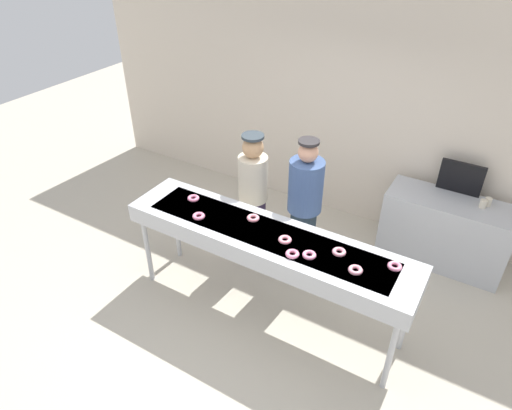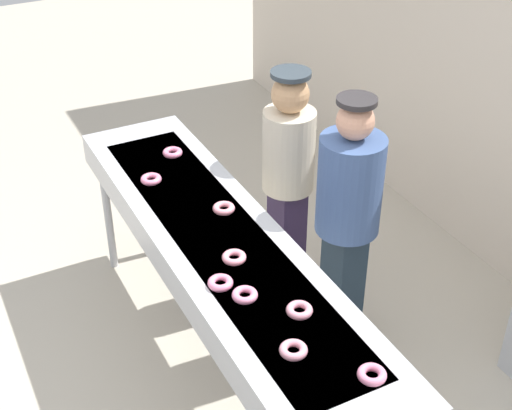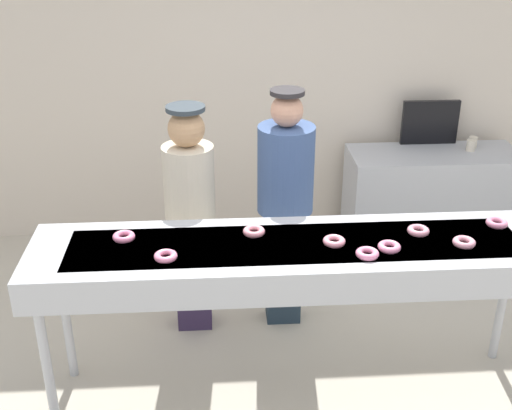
{
  "view_description": "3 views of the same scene",
  "coord_description": "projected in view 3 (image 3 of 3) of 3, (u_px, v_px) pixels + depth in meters",
  "views": [
    {
      "loc": [
        1.7,
        -3.05,
        3.73
      ],
      "look_at": [
        -0.25,
        0.22,
        1.17
      ],
      "focal_mm": 31.93,
      "sensor_mm": 36.0,
      "label": 1
    },
    {
      "loc": [
        2.92,
        -1.29,
        3.35
      ],
      "look_at": [
        -0.07,
        0.25,
        1.16
      ],
      "focal_mm": 51.23,
      "sensor_mm": 36.0,
      "label": 2
    },
    {
      "loc": [
        -0.43,
        -3.2,
        2.83
      ],
      "look_at": [
        -0.21,
        0.21,
        1.2
      ],
      "focal_mm": 45.96,
      "sensor_mm": 36.0,
      "label": 3
    }
  ],
  "objects": [
    {
      "name": "fryer_conveyor",
      "position": [
        295.0,
        258.0,
        3.71
      ],
      "size": [
        2.99,
        0.67,
        1.06
      ],
      "color": "#B7BABF",
      "rests_on": "ground"
    },
    {
      "name": "strawberry_donut_2",
      "position": [
        166.0,
        256.0,
        3.5
      ],
      "size": [
        0.13,
        0.13,
        0.04
      ],
      "primitive_type": "torus",
      "rotation": [
        0.0,
        0.0,
        3.09
      ],
      "color": "pink",
      "rests_on": "fryer_conveyor"
    },
    {
      "name": "paper_cup_1",
      "position": [
        471.0,
        145.0,
        5.51
      ],
      "size": [
        0.07,
        0.07,
        0.1
      ],
      "primitive_type": "cylinder",
      "color": "beige",
      "rests_on": "prep_counter"
    },
    {
      "name": "back_wall",
      "position": [
        265.0,
        66.0,
        5.53
      ],
      "size": [
        8.0,
        0.12,
        3.04
      ],
      "primitive_type": "cube",
      "color": "beige",
      "rests_on": "ground"
    },
    {
      "name": "strawberry_donut_8",
      "position": [
        334.0,
        241.0,
        3.65
      ],
      "size": [
        0.17,
        0.17,
        0.04
      ],
      "primitive_type": "torus",
      "rotation": [
        0.0,
        0.0,
        1.02
      ],
      "color": "pink",
      "rests_on": "fryer_conveyor"
    },
    {
      "name": "strawberry_donut_1",
      "position": [
        124.0,
        237.0,
        3.7
      ],
      "size": [
        0.17,
        0.17,
        0.04
      ],
      "primitive_type": "torus",
      "rotation": [
        0.0,
        0.0,
        0.57
      ],
      "color": "pink",
      "rests_on": "fryer_conveyor"
    },
    {
      "name": "strawberry_donut_4",
      "position": [
        254.0,
        231.0,
        3.75
      ],
      "size": [
        0.18,
        0.18,
        0.04
      ],
      "primitive_type": "torus",
      "rotation": [
        0.0,
        0.0,
        2.31
      ],
      "color": "pink",
      "rests_on": "fryer_conveyor"
    },
    {
      "name": "menu_display",
      "position": [
        430.0,
        122.0,
        5.62
      ],
      "size": [
        0.49,
        0.04,
        0.38
      ],
      "primitive_type": "cube",
      "color": "black",
      "rests_on": "prep_counter"
    },
    {
      "name": "paper_cup_0",
      "position": [
        473.0,
        142.0,
        5.58
      ],
      "size": [
        0.07,
        0.07,
        0.1
      ],
      "primitive_type": "cylinder",
      "color": "beige",
      "rests_on": "prep_counter"
    },
    {
      "name": "strawberry_donut_0",
      "position": [
        497.0,
        223.0,
        3.85
      ],
      "size": [
        0.18,
        0.18,
        0.04
      ],
      "primitive_type": "torus",
      "rotation": [
        0.0,
        0.0,
        0.66
      ],
      "color": "pink",
      "rests_on": "fryer_conveyor"
    },
    {
      "name": "ground_plane",
      "position": [
        292.0,
        391.0,
        4.12
      ],
      "size": [
        16.0,
        16.0,
        0.0
      ],
      "primitive_type": "plane",
      "color": "beige"
    },
    {
      "name": "strawberry_donut_3",
      "position": [
        418.0,
        231.0,
        3.76
      ],
      "size": [
        0.18,
        0.18,
        0.04
      ],
      "primitive_type": "torus",
      "rotation": [
        0.0,
        0.0,
        0.71
      ],
      "color": "pink",
      "rests_on": "fryer_conveyor"
    },
    {
      "name": "prep_counter",
      "position": [
        430.0,
        200.0,
        5.68
      ],
      "size": [
        1.44,
        0.56,
        0.87
      ],
      "primitive_type": "cube",
      "color": "#B7BABF",
      "rests_on": "ground"
    },
    {
      "name": "strawberry_donut_5",
      "position": [
        389.0,
        247.0,
        3.59
      ],
      "size": [
        0.18,
        0.18,
        0.04
      ],
      "primitive_type": "torus",
      "rotation": [
        0.0,
        0.0,
        0.67
      ],
      "color": "pink",
      "rests_on": "fryer_conveyor"
    },
    {
      "name": "strawberry_donut_6",
      "position": [
        464.0,
        242.0,
        3.64
      ],
      "size": [
        0.14,
        0.14,
        0.04
      ],
      "primitive_type": "torus",
      "rotation": [
        0.0,
        0.0,
        1.68
      ],
      "color": "pink",
      "rests_on": "fryer_conveyor"
    },
    {
      "name": "worker_assistant",
      "position": [
        285.0,
        193.0,
        4.41
      ],
      "size": [
        0.38,
        0.38,
        1.72
      ],
      "rotation": [
        0.0,
        0.0,
        2.94
      ],
      "color": "#20303F",
      "rests_on": "ground"
    },
    {
      "name": "worker_baker",
      "position": [
        190.0,
        207.0,
        4.37
      ],
      "size": [
        0.34,
        0.34,
        1.64
      ],
      "rotation": [
        0.0,
        0.0,
        2.86
      ],
      "color": "#322444",
      "rests_on": "ground"
    },
    {
      "name": "strawberry_donut_7",
      "position": [
        367.0,
        254.0,
        3.52
      ],
      "size": [
        0.16,
        0.16,
        0.04
      ],
      "primitive_type": "torus",
      "rotation": [
        0.0,
        0.0,
        0.34
      ],
      "color": "pink",
      "rests_on": "fryer_conveyor"
    }
  ]
}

